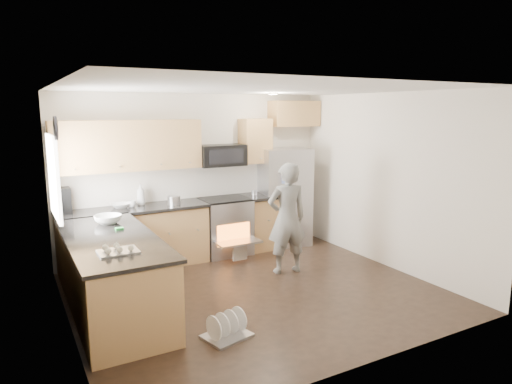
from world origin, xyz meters
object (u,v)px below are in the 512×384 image
refrigerator (284,197)px  dish_rack (227,330)px  stove_range (225,213)px  person (287,218)px

refrigerator → dish_rack: (-2.35, -2.60, -0.77)m
stove_range → person: 1.31m
refrigerator → stove_range: bearing=-170.5°
stove_range → person: (0.40, -1.24, 0.13)m
person → dish_rack: size_ratio=3.03×
stove_range → dish_rack: size_ratio=3.35×
stove_range → refrigerator: stove_range is taller
stove_range → dish_rack: bearing=-114.8°
person → stove_range: bearing=-63.0°
stove_range → person: bearing=-72.0°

